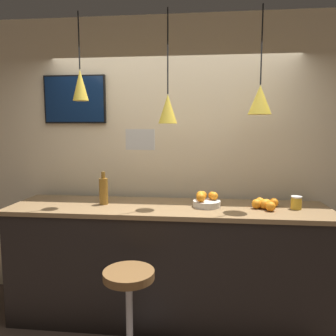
% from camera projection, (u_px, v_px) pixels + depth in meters
% --- Properties ---
extents(back_wall, '(8.00, 0.06, 2.90)m').
position_uv_depth(back_wall, '(173.00, 160.00, 3.41)').
color(back_wall, beige).
rests_on(back_wall, ground_plane).
extents(service_counter, '(2.90, 0.71, 1.08)m').
position_uv_depth(service_counter, '(168.00, 262.00, 3.06)').
color(service_counter, black).
rests_on(service_counter, ground_plane).
extents(bar_stool, '(0.40, 0.40, 0.77)m').
position_uv_depth(bar_stool, '(129.00, 303.00, 2.37)').
color(bar_stool, '#B7B7BC').
rests_on(bar_stool, ground_plane).
extents(fruit_bowl, '(0.25, 0.25, 0.14)m').
position_uv_depth(fruit_bowl, '(206.00, 201.00, 2.96)').
color(fruit_bowl, beige).
rests_on(fruit_bowl, service_counter).
extents(orange_pile, '(0.25, 0.25, 0.09)m').
position_uv_depth(orange_pile, '(265.00, 204.00, 2.89)').
color(orange_pile, orange).
rests_on(orange_pile, service_counter).
extents(juice_bottle, '(0.08, 0.08, 0.31)m').
position_uv_depth(juice_bottle, '(104.00, 191.00, 3.04)').
color(juice_bottle, olive).
rests_on(juice_bottle, service_counter).
extents(spread_jar, '(0.09, 0.09, 0.11)m').
position_uv_depth(spread_jar, '(296.00, 203.00, 2.87)').
color(spread_jar, gold).
rests_on(spread_jar, service_counter).
extents(pendant_lamp_left, '(0.14, 0.14, 0.77)m').
position_uv_depth(pendant_lamp_left, '(80.00, 85.00, 2.92)').
color(pendant_lamp_left, black).
extents(pendant_lamp_middle, '(0.17, 0.17, 0.98)m').
position_uv_depth(pendant_lamp_middle, '(168.00, 108.00, 2.86)').
color(pendant_lamp_middle, black).
extents(pendant_lamp_right, '(0.20, 0.20, 0.90)m').
position_uv_depth(pendant_lamp_right, '(260.00, 99.00, 2.77)').
color(pendant_lamp_right, black).
extents(mounted_tv, '(0.65, 0.04, 0.49)m').
position_uv_depth(mounted_tv, '(75.00, 99.00, 3.38)').
color(mounted_tv, black).
extents(hanging_menu_board, '(0.24, 0.01, 0.17)m').
position_uv_depth(hanging_menu_board, '(140.00, 140.00, 2.66)').
color(hanging_menu_board, silver).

